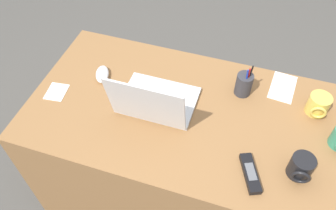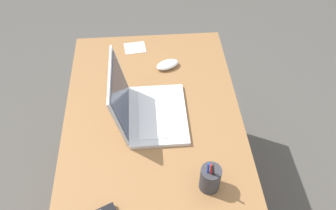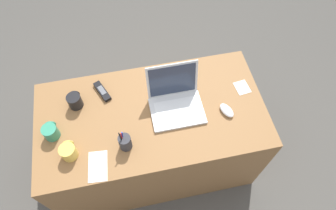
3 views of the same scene
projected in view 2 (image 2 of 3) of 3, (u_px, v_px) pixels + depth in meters
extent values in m
cube|color=olive|center=(157.00, 193.00, 1.62)|extent=(1.41, 0.73, 0.75)
cube|color=silver|center=(158.00, 115.00, 1.44)|extent=(0.32, 0.23, 0.02)
cube|color=silver|center=(153.00, 113.00, 1.43)|extent=(0.26, 0.12, 0.00)
cube|color=silver|center=(175.00, 112.00, 1.43)|extent=(0.09, 0.05, 0.00)
cube|color=silver|center=(119.00, 95.00, 1.33)|extent=(0.31, 0.06, 0.24)
cube|color=#283347|center=(121.00, 95.00, 1.33)|extent=(0.28, 0.04, 0.21)
ellipsoid|color=white|center=(167.00, 65.00, 1.63)|extent=(0.10, 0.12, 0.03)
cylinder|color=#333338|center=(210.00, 178.00, 1.19)|extent=(0.07, 0.07, 0.10)
cylinder|color=#1933B2|center=(208.00, 175.00, 1.16)|extent=(0.01, 0.01, 0.13)
cylinder|color=black|center=(214.00, 176.00, 1.15)|extent=(0.02, 0.03, 0.15)
cylinder|color=red|center=(211.00, 176.00, 1.16)|extent=(0.01, 0.02, 0.13)
cube|color=white|center=(135.00, 48.00, 1.74)|extent=(0.10, 0.11, 0.00)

